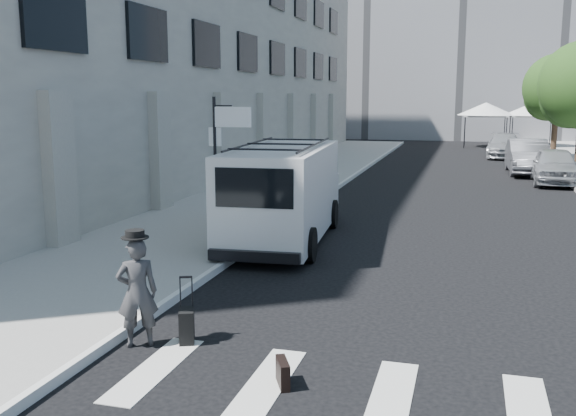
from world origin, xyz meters
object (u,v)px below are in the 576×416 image
Objects in this scene: suitcase at (187,326)px; parked_car_a at (555,166)px; briefcase at (283,373)px; businessman at (137,293)px; parked_car_c at (504,146)px; parked_car_b at (528,157)px; cargo_van at (284,192)px.

suitcase is 0.22× the size of parked_car_a.
suitcase is (-1.80, 1.00, 0.10)m from briefcase.
businessman is at bearing -109.37° from parked_car_a.
briefcase is 33.50m from parked_car_c.
parked_car_b is at bearing 105.51° from parked_car_a.
parked_car_a reaches higher than parked_car_c.
businessman is 7.42m from cargo_van.
businessman is 33.20m from parked_car_c.
parked_car_a is 0.91× the size of parked_car_c.
cargo_van is 1.32× the size of parked_car_b.
briefcase is at bearing -102.86° from parked_car_a.
cargo_van is (0.10, 7.41, 0.42)m from businessman.
parked_car_b reaches higher than parked_car_c.
businessman is 3.72× the size of briefcase.
businessman is 25.28m from parked_car_b.
cargo_van reaches higher than parked_car_a.
businessman is at bearing -95.18° from cargo_van.
parked_car_a is at bearing 49.39° from briefcase.
parked_car_a is (7.47, 20.52, 0.50)m from suitcase.
parked_car_c is (4.19, 33.24, 0.54)m from briefcase.
businessman is 0.33× the size of parked_car_c.
parked_car_c is at bearing 99.11° from parked_car_a.
businessman is 2.62m from briefcase.
cargo_van is 18.28m from parked_car_b.
parked_car_a is at bearing 47.50° from suitcase.
parked_car_a is 3.49m from parked_car_b.
suitcase is 7.20m from cargo_van.
parked_car_c is (-0.66, 8.32, -0.10)m from parked_car_b.
parked_car_a reaches higher than suitcase.
suitcase is at bearing 125.00° from briefcase.
parked_car_a is 0.90× the size of parked_car_b.
suitcase is at bearing -107.10° from parked_car_b.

